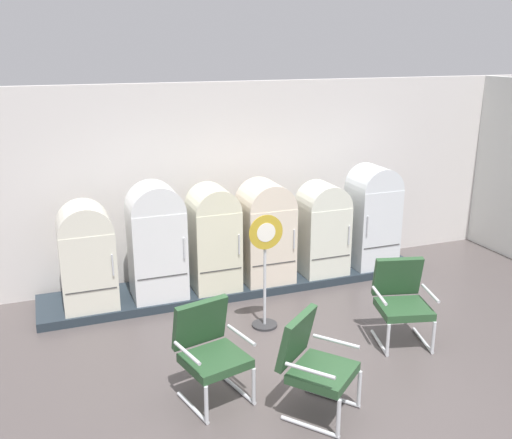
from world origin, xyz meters
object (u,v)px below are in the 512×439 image
object	(u,v)px
refrigerator_0	(87,253)
refrigerator_1	(156,238)
armchair_left	(210,347)
armchair_center	(313,361)
refrigerator_4	(323,226)
armchair_right	(401,298)
refrigerator_2	(213,235)
refrigerator_5	(372,213)
sign_stand	(265,275)
refrigerator_3	(265,229)

from	to	relation	value
refrigerator_0	refrigerator_1	distance (m)	0.91
armchair_left	armchair_center	size ratio (longest dim) A/B	1.00
refrigerator_1	refrigerator_4	world-z (taller)	refrigerator_1
refrigerator_4	armchair_right	distance (m)	2.04
refrigerator_1	armchair_center	distance (m)	3.09
refrigerator_2	armchair_left	world-z (taller)	refrigerator_2
refrigerator_5	sign_stand	world-z (taller)	refrigerator_5
refrigerator_2	armchair_center	size ratio (longest dim) A/B	1.48
armchair_left	sign_stand	xyz separation A→B (m)	(1.06, 1.20, 0.16)
refrigerator_0	sign_stand	distance (m)	2.33
refrigerator_1	refrigerator_5	size ratio (longest dim) A/B	1.01
refrigerator_0	refrigerator_2	size ratio (longest dim) A/B	0.94
refrigerator_5	armchair_right	world-z (taller)	refrigerator_5
refrigerator_1	refrigerator_0	bearing A→B (deg)	178.62
refrigerator_1	armchair_center	size ratio (longest dim) A/B	1.59
refrigerator_0	armchair_right	bearing A→B (deg)	-30.97
armchair_left	sign_stand	world-z (taller)	sign_stand
refrigerator_3	armchair_left	size ratio (longest dim) A/B	1.47
refrigerator_1	armchair_right	bearing A→B (deg)	-38.99
refrigerator_3	armchair_left	bearing A→B (deg)	-122.67
refrigerator_0	refrigerator_1	world-z (taller)	refrigerator_1
refrigerator_2	refrigerator_5	distance (m)	2.52
armchair_right	armchair_center	size ratio (longest dim) A/B	1.00
armchair_left	armchair_right	bearing A→B (deg)	7.66
refrigerator_2	refrigerator_3	size ratio (longest dim) A/B	1.00
refrigerator_0	refrigerator_4	bearing A→B (deg)	-0.38
refrigerator_3	armchair_center	world-z (taller)	refrigerator_3
refrigerator_0	armchair_left	xyz separation A→B (m)	(0.95, -2.37, -0.30)
refrigerator_3	armchair_center	xyz separation A→B (m)	(-0.69, -2.98, -0.34)
refrigerator_5	armchair_left	xyz separation A→B (m)	(-3.27, -2.36, -0.40)
armchair_left	armchair_right	size ratio (longest dim) A/B	1.00
refrigerator_0	armchair_center	bearing A→B (deg)	-58.73
refrigerator_3	armchair_right	size ratio (longest dim) A/B	1.47
refrigerator_2	sign_stand	xyz separation A→B (m)	(0.31, -1.17, -0.19)
armchair_center	refrigerator_0	bearing A→B (deg)	121.27
refrigerator_4	refrigerator_3	bearing A→B (deg)	177.14
refrigerator_0	armchair_center	distance (m)	3.47
refrigerator_2	armchair_right	distance (m)	2.68
refrigerator_0	sign_stand	size ratio (longest dim) A/B	0.94
refrigerator_2	refrigerator_5	bearing A→B (deg)	-0.36
refrigerator_0	refrigerator_5	size ratio (longest dim) A/B	0.89
armchair_left	refrigerator_1	bearing A→B (deg)	91.04
refrigerator_4	sign_stand	bearing A→B (deg)	-139.92
refrigerator_1	refrigerator_5	xyz separation A→B (m)	(3.32, 0.01, -0.00)
refrigerator_3	armchair_left	xyz separation A→B (m)	(-1.53, -2.39, -0.34)
armchair_center	refrigerator_5	bearing A→B (deg)	50.50
refrigerator_2	refrigerator_4	xyz separation A→B (m)	(1.67, -0.03, -0.06)
refrigerator_0	armchair_right	xyz separation A→B (m)	(3.40, -2.04, -0.30)
refrigerator_2	refrigerator_4	distance (m)	1.67
armchair_right	sign_stand	world-z (taller)	sign_stand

